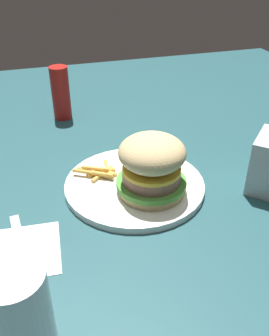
{
  "coord_description": "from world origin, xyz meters",
  "views": [
    {
      "loc": [
        -0.51,
        0.13,
        0.39
      ],
      "look_at": [
        0.02,
        -0.03,
        0.04
      ],
      "focal_mm": 39.73,
      "sensor_mm": 36.0,
      "label": 1
    }
  ],
  "objects": [
    {
      "name": "plate",
      "position": [
        0.02,
        -0.03,
        0.01
      ],
      "size": [
        0.25,
        0.25,
        0.01
      ],
      "primitive_type": "cylinder",
      "color": "white",
      "rests_on": "ground_plane"
    },
    {
      "name": "fries_pile",
      "position": [
        0.06,
        0.02,
        0.02
      ],
      "size": [
        0.07,
        0.08,
        0.01
      ],
      "color": "gold",
      "rests_on": "plate"
    },
    {
      "name": "ketchup_bottle",
      "position": [
        0.36,
        0.05,
        0.06
      ],
      "size": [
        0.04,
        0.04,
        0.13
      ],
      "primitive_type": "cylinder",
      "color": "#B21914",
      "rests_on": "ground_plane"
    },
    {
      "name": "napkin",
      "position": [
        -0.09,
        0.17,
        0.0
      ],
      "size": [
        0.12,
        0.12,
        0.0
      ],
      "primitive_type": "cube",
      "rotation": [
        0.0,
        0.0,
        -0.08
      ],
      "color": "white",
      "rests_on": "ground_plane"
    },
    {
      "name": "ground_plane",
      "position": [
        0.0,
        0.0,
        0.0
      ],
      "size": [
        1.6,
        1.6,
        0.0
      ],
      "primitive_type": "plane",
      "color": "#1E474C"
    },
    {
      "name": "drink_glass",
      "position": [
        -0.24,
        0.17,
        0.05
      ],
      "size": [
        0.07,
        0.07,
        0.11
      ],
      "color": "silver",
      "rests_on": "ground_plane"
    },
    {
      "name": "fork",
      "position": [
        -0.09,
        0.17,
        0.0
      ],
      "size": [
        0.17,
        0.03,
        0.0
      ],
      "color": "silver",
      "rests_on": "napkin"
    },
    {
      "name": "sandwich",
      "position": [
        -0.02,
        -0.05,
        0.07
      ],
      "size": [
        0.12,
        0.12,
        0.11
      ],
      "color": "tan",
      "rests_on": "plate"
    }
  ]
}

